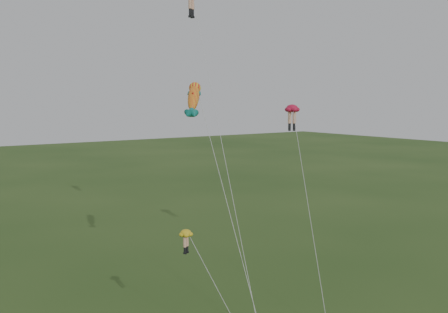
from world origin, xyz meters
TOP-DOWN VIEW (x-y plane):
  - legs_kite_red_mid at (9.02, 6.46)m, footprint 7.01×11.22m
  - legs_kite_yellow at (-5.21, -0.28)m, footprint 3.48×3.55m
  - fish_kite at (-1.21, 5.64)m, footprint 2.45×8.07m

SIDE VIEW (x-z plane):
  - legs_kite_yellow at x=-5.21m, z-range 3.03..10.65m
  - legs_kite_red_mid at x=9.02m, z-range 6.57..21.30m
  - fish_kite at x=-1.21m, z-range 6.93..23.57m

